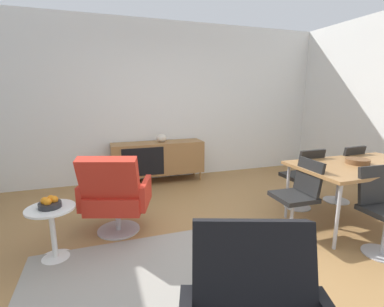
% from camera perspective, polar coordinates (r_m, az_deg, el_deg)
% --- Properties ---
extents(ground_plane, '(8.32, 8.32, 0.00)m').
position_cam_1_polar(ground_plane, '(3.11, 5.23, -17.87)').
color(ground_plane, '#9E7242').
extents(wall_back, '(6.80, 0.12, 2.80)m').
position_cam_1_polar(wall_back, '(5.18, -6.48, 10.37)').
color(wall_back, silver).
rests_on(wall_back, ground_plane).
extents(sideboard, '(1.60, 0.45, 0.72)m').
position_cam_1_polar(sideboard, '(4.98, -6.98, -0.89)').
color(sideboard, olive).
rests_on(sideboard, ground_plane).
extents(vase_cobalt, '(0.18, 0.18, 0.14)m').
position_cam_1_polar(vase_cobalt, '(4.93, -6.30, 3.14)').
color(vase_cobalt, beige).
rests_on(vase_cobalt, sideboard).
extents(dining_table, '(1.60, 0.90, 0.74)m').
position_cam_1_polar(dining_table, '(3.86, 31.39, -2.49)').
color(dining_table, olive).
rests_on(dining_table, ground_plane).
extents(wooden_bowl_on_table, '(0.26, 0.26, 0.06)m').
position_cam_1_polar(wooden_bowl_on_table, '(3.84, 30.82, -1.39)').
color(wooden_bowl_on_table, brown).
rests_on(wooden_bowl_on_table, dining_table).
extents(dining_chair_front_left, '(0.41, 0.44, 0.86)m').
position_cam_1_polar(dining_chair_front_left, '(3.33, 34.45, -9.09)').
color(dining_chair_front_left, black).
rests_on(dining_chair_front_left, ground_plane).
extents(dining_chair_near_window, '(0.43, 0.41, 0.86)m').
position_cam_1_polar(dining_chair_near_window, '(3.30, 20.92, -7.87)').
color(dining_chair_near_window, black).
rests_on(dining_chair_near_window, ground_plane).
extents(dining_chair_back_right, '(0.43, 0.45, 0.86)m').
position_cam_1_polar(dining_chair_back_right, '(4.53, 28.57, -3.24)').
color(dining_chair_back_right, black).
rests_on(dining_chair_back_right, ground_plane).
extents(dining_chair_back_left, '(0.40, 0.43, 0.86)m').
position_cam_1_polar(dining_chair_back_left, '(4.05, 21.78, -4.31)').
color(dining_chair_back_left, black).
rests_on(dining_chair_back_left, ground_plane).
extents(lounge_chair_red, '(0.84, 0.81, 0.95)m').
position_cam_1_polar(lounge_chair_red, '(3.22, -15.52, -8.07)').
color(lounge_chair_red, red).
rests_on(lounge_chair_red, ground_plane).
extents(side_table_round, '(0.44, 0.44, 0.52)m').
position_cam_1_polar(side_table_round, '(3.02, -26.68, -13.33)').
color(side_table_round, white).
rests_on(side_table_round, ground_plane).
extents(fruit_bowl, '(0.20, 0.20, 0.11)m').
position_cam_1_polar(fruit_bowl, '(2.93, -27.14, -9.02)').
color(fruit_bowl, '#262628').
rests_on(fruit_bowl, side_table_round).
extents(area_rug, '(2.20, 1.70, 0.01)m').
position_cam_1_polar(area_rug, '(2.53, -6.98, -25.71)').
color(area_rug, gray).
rests_on(area_rug, ground_plane).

